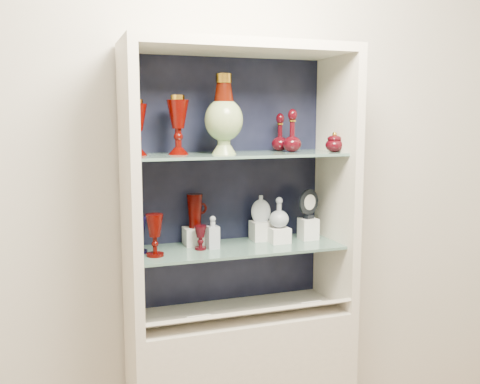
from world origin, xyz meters
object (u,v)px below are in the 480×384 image
object	(u,v)px
flat_flask	(261,208)
ruby_pitcher	(195,211)
lidded_bowl	(334,142)
ruby_goblet_tall	(155,235)
enamel_urn	(224,114)
cobalt_goblet	(139,235)
pedestal_lamp_right	(178,125)
cameo_medallion	(309,203)
clear_round_decanter	(279,213)
ruby_decanter_a	(292,128)
ruby_goblet_small	(200,238)
clear_square_bottle	(213,232)
ruby_decanter_b	(280,131)
pedestal_lamp_left	(137,127)

from	to	relation	value
flat_flask	ruby_pitcher	bearing A→B (deg)	-160.83
lidded_bowl	ruby_goblet_tall	world-z (taller)	lidded_bowl
enamel_urn	ruby_pitcher	bearing A→B (deg)	130.63
lidded_bowl	ruby_goblet_tall	size ratio (longest dim) A/B	0.52
lidded_bowl	cobalt_goblet	world-z (taller)	lidded_bowl
ruby_pitcher	pedestal_lamp_right	bearing A→B (deg)	-153.34
cameo_medallion	clear_round_decanter	bearing A→B (deg)	164.82
cobalt_goblet	cameo_medallion	size ratio (longest dim) A/B	1.09
cameo_medallion	flat_flask	bearing A→B (deg)	144.21
ruby_decanter_a	cobalt_goblet	world-z (taller)	ruby_decanter_a
ruby_goblet_tall	ruby_goblet_small	world-z (taller)	ruby_goblet_tall
flat_flask	pedestal_lamp_right	bearing A→B (deg)	-149.52
clear_square_bottle	cameo_medallion	xyz separation A→B (m)	(0.48, 0.03, 0.10)
ruby_goblet_tall	ruby_goblet_small	size ratio (longest dim) A/B	1.66
ruby_decanter_a	ruby_goblet_tall	size ratio (longest dim) A/B	1.22
ruby_goblet_tall	clear_round_decanter	world-z (taller)	clear_round_decanter
clear_round_decanter	cameo_medallion	xyz separation A→B (m)	(0.16, 0.02, 0.03)
enamel_urn	flat_flask	world-z (taller)	enamel_urn
pedestal_lamp_right	ruby_pitcher	bearing A→B (deg)	41.75
cameo_medallion	enamel_urn	bearing A→B (deg)	165.72
enamel_urn	ruby_decanter_a	size ratio (longest dim) A/B	1.56
cobalt_goblet	ruby_goblet_small	distance (m)	0.26
cameo_medallion	ruby_pitcher	bearing A→B (deg)	151.70
ruby_pitcher	cameo_medallion	xyz separation A→B (m)	(0.54, -0.06, 0.02)
lidded_bowl	clear_round_decanter	size ratio (longest dim) A/B	0.69
ruby_decanter_b	flat_flask	world-z (taller)	ruby_decanter_b
enamel_urn	ruby_pitcher	distance (m)	0.46
pedestal_lamp_right	cobalt_goblet	size ratio (longest dim) A/B	1.58
enamel_urn	cameo_medallion	xyz separation A→B (m)	(0.44, 0.05, -0.42)
pedestal_lamp_left	clear_round_decanter	distance (m)	0.75
pedestal_lamp_left	ruby_decanter_a	distance (m)	0.70
ruby_decanter_a	ruby_goblet_small	bearing A→B (deg)	179.86
enamel_urn	clear_round_decanter	world-z (taller)	enamel_urn
enamel_urn	cobalt_goblet	bearing A→B (deg)	171.17
pedestal_lamp_left	flat_flask	bearing A→B (deg)	6.97
ruby_goblet_small	flat_flask	bearing A→B (deg)	15.23
ruby_goblet_tall	pedestal_lamp_left	bearing A→B (deg)	130.59
cameo_medallion	cobalt_goblet	bearing A→B (deg)	158.44
clear_square_bottle	pedestal_lamp_left	bearing A→B (deg)	177.71
ruby_goblet_small	clear_square_bottle	xyz separation A→B (m)	(0.06, 0.00, 0.02)
flat_flask	lidded_bowl	bearing A→B (deg)	-5.28
enamel_urn	flat_flask	xyz separation A→B (m)	(0.22, 0.11, -0.44)
ruby_decanter_a	ruby_pitcher	distance (m)	0.58
ruby_decanter_b	cameo_medallion	bearing A→B (deg)	-22.55
enamel_urn	flat_flask	distance (m)	0.50
ruby_decanter_a	ruby_decanter_b	size ratio (longest dim) A/B	1.17
cobalt_goblet	clear_square_bottle	world-z (taller)	cobalt_goblet
ruby_decanter_a	ruby_pitcher	size ratio (longest dim) A/B	1.42
pedestal_lamp_left	ruby_goblet_small	distance (m)	0.55
ruby_goblet_tall	lidded_bowl	bearing A→B (deg)	-0.91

